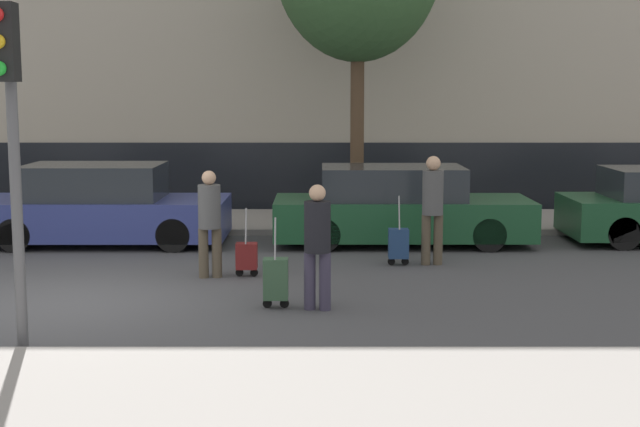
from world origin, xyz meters
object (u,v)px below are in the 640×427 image
Objects in this scene: trolley_left at (244,256)px; pedestrian_center at (315,240)px; trolley_right at (396,244)px; parked_car_2 at (397,208)px; parked_car_1 at (99,207)px; pedestrian_left at (207,218)px; trolley_center at (273,279)px; pedestrian_right at (430,203)px; traffic_light at (5,107)px.

trolley_left is 2.42m from pedestrian_center.
pedestrian_center reaches higher than trolley_right.
parked_car_2 is at bearing 82.93° from pedestrian_center.
trolley_right reaches higher than trolley_left.
parked_car_1 reaches higher than trolley_left.
pedestrian_left is 1.54× the size of trolley_left.
pedestrian_left is at bearing -136.36° from parked_car_2.
trolley_center is at bearing -54.88° from parked_car_1.
parked_car_1 is 3.76× the size of trolley_center.
parked_car_1 is at bearing 138.28° from pedestrian_center.
pedestrian_right is (2.94, 0.93, 0.70)m from trolley_left.
pedestrian_left is 0.92× the size of pedestrian_right.
traffic_light is (-5.05, -4.95, 1.63)m from pedestrian_right.
pedestrian_center is at bearing 31.31° from traffic_light.
pedestrian_right reaches higher than trolley_right.
trolley_center is at bearing 37.47° from traffic_light.
traffic_light is (0.78, -6.93, 1.96)m from parked_car_1.
parked_car_1 is 3.81m from pedestrian_left.
trolley_right is 0.31× the size of traffic_light.
trolley_left is 3.16m from pedestrian_right.
parked_car_2 reaches higher than trolley_left.
parked_car_2 is at bearing 55.84° from traffic_light.
parked_car_1 is 0.96× the size of parked_car_2.
trolley_right is 7.04m from traffic_light.
pedestrian_left is (-3.12, -2.98, 0.25)m from parked_car_2.
traffic_light is (-2.66, -2.04, 2.26)m from trolley_center.
pedestrian_right reaches higher than trolley_left.
pedestrian_center is at bearing -9.60° from trolley_center.
trolley_left is (2.90, -2.91, -0.37)m from parked_car_1.
parked_car_1 is 5.99m from trolley_center.
pedestrian_center is 1.43× the size of trolley_right.
trolley_right is at bearing -179.94° from pedestrian_right.
trolley_left is 0.88× the size of trolley_center.
pedestrian_right is at bearing -172.14° from pedestrian_left.
pedestrian_center reaches higher than pedestrian_left.
trolley_center is 1.05× the size of trolley_right.
pedestrian_center is (1.08, -2.07, 0.61)m from trolley_left.
trolley_right is (5.29, -2.03, -0.33)m from parked_car_1.
pedestrian_center reaches higher than trolley_center.
parked_car_2 is at bearing 67.35° from trolley_center.
pedestrian_left reaches higher than parked_car_2.
parked_car_1 is at bearing 159.00° from trolley_right.
pedestrian_center is 0.92× the size of pedestrian_right.
pedestrian_left is at bearing 68.24° from traffic_light.
trolley_left is 0.28× the size of traffic_light.
trolley_right is at bearing 20.23° from trolley_left.
pedestrian_right is (2.39, 2.91, 0.63)m from trolley_center.
parked_car_1 is 2.75× the size of pedestrian_center.
trolley_left is at bearing 62.22° from traffic_light.
parked_car_2 reaches higher than trolley_center.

